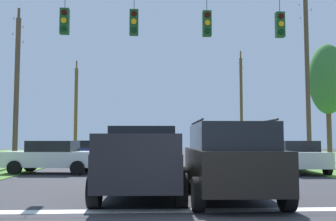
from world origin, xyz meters
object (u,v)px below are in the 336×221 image
at_px(distant_car_crossing_white, 53,156).
at_px(pickup_truck, 142,161).
at_px(overhead_signal_span, 173,71).
at_px(distant_car_oncoming, 96,152).
at_px(utility_pole_far_right, 241,103).
at_px(utility_pole_far_left, 76,109).
at_px(tree_roadside_far_right, 328,80).
at_px(distant_car_far_parked, 295,156).
at_px(suv_black, 229,159).
at_px(utility_pole_mid_left, 17,87).
at_px(utility_pole_mid_right, 307,73).

bearing_deg(distant_car_crossing_white, pickup_truck, -60.12).
bearing_deg(overhead_signal_span, distant_car_oncoming, 110.89).
height_order(pickup_truck, utility_pole_far_right, utility_pole_far_right).
bearing_deg(utility_pole_far_left, tree_roadside_far_right, -35.49).
bearing_deg(distant_car_far_parked, pickup_truck, -135.08).
height_order(overhead_signal_span, suv_black, overhead_signal_span).
height_order(utility_pole_mid_left, tree_roadside_far_right, utility_pole_mid_left).
distance_m(pickup_truck, distant_car_oncoming, 14.47).
xyz_separation_m(distant_car_crossing_white, distant_car_far_parked, (11.48, -0.25, 0.00)).
height_order(overhead_signal_span, utility_pole_far_right, utility_pole_far_right).
bearing_deg(utility_pole_far_right, overhead_signal_span, -109.23).
relative_size(pickup_truck, distant_car_far_parked, 1.26).
height_order(pickup_truck, utility_pole_far_left, utility_pole_far_left).
relative_size(distant_car_crossing_white, utility_pole_mid_right, 0.40).
bearing_deg(suv_black, utility_pole_mid_right, 58.79).
bearing_deg(utility_pole_mid_right, tree_roadside_far_right, 48.58).
relative_size(utility_pole_far_right, tree_roadside_far_right, 1.33).
bearing_deg(utility_pole_mid_right, utility_pole_mid_left, 179.07).
bearing_deg(distant_car_crossing_white, suv_black, -51.90).
relative_size(distant_car_crossing_white, utility_pole_mid_left, 0.48).
distance_m(distant_car_far_parked, utility_pole_mid_right, 6.62).
bearing_deg(overhead_signal_span, distant_car_crossing_white, 140.26).
relative_size(distant_car_crossing_white, tree_roadside_far_right, 0.55).
bearing_deg(suv_black, tree_roadside_far_right, 56.52).
distance_m(suv_black, utility_pole_far_left, 30.61).
height_order(utility_pole_far_right, tree_roadside_far_right, utility_pole_far_right).
bearing_deg(utility_pole_mid_right, distant_car_far_parked, -121.10).
relative_size(pickup_truck, tree_roadside_far_right, 0.68).
relative_size(distant_car_oncoming, distant_car_far_parked, 1.00).
relative_size(suv_black, tree_roadside_far_right, 0.60).
relative_size(suv_black, distant_car_oncoming, 1.12).
xyz_separation_m(utility_pole_mid_right, utility_pole_far_right, (0.09, 16.53, -0.22)).
bearing_deg(distant_car_far_parked, utility_pole_mid_left, 163.75).
xyz_separation_m(pickup_truck, tree_roadside_far_right, (12.29, 14.20, 4.65)).
height_order(overhead_signal_span, utility_pole_mid_left, utility_pole_mid_left).
distance_m(distant_car_oncoming, utility_pole_far_left, 14.93).
relative_size(overhead_signal_span, suv_black, 3.17).
distance_m(distant_car_oncoming, utility_pole_far_right, 19.24).
relative_size(distant_car_oncoming, utility_pole_mid_left, 0.47).
height_order(suv_black, utility_pole_mid_right, utility_pole_mid_right).
xyz_separation_m(distant_car_far_parked, utility_pole_mid_right, (2.40, 3.98, 4.71)).
distance_m(distant_car_far_parked, utility_pole_mid_left, 15.67).
bearing_deg(distant_car_far_parked, utility_pole_far_left, 124.44).
height_order(distant_car_far_parked, utility_pole_far_left, utility_pole_far_left).
xyz_separation_m(distant_car_crossing_white, utility_pole_far_right, (13.97, 20.26, 4.49)).
bearing_deg(utility_pole_mid_right, utility_pole_far_left, 134.72).
distance_m(distant_car_far_parked, utility_pole_far_left, 25.53).
bearing_deg(distant_car_oncoming, distant_car_far_parked, -33.73).
bearing_deg(utility_pole_far_right, utility_pole_mid_left, -136.42).
distance_m(distant_car_crossing_white, distant_car_far_parked, 11.48).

